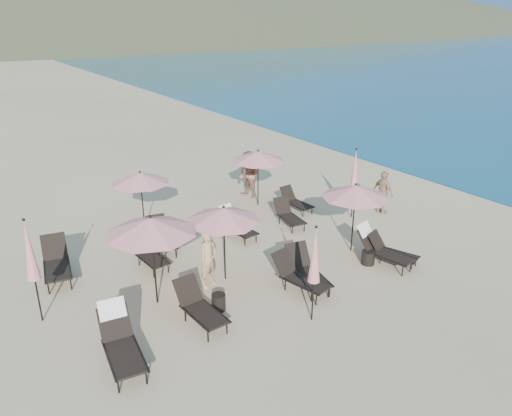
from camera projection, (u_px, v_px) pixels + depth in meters
ground at (321, 282)px, 14.23m from camera, size 800.00×800.00×0.00m
lounger_0 at (120, 340)px, 10.86m from camera, size 0.93×1.97×1.18m
lounger_1 at (199, 306)px, 12.26m from camera, size 0.74×1.74×0.98m
lounger_2 at (299, 276)px, 13.66m from camera, size 0.99×1.82×0.99m
lounger_3 at (307, 270)px, 13.94m from camera, size 1.01×1.85×1.00m
lounger_4 at (381, 247)px, 15.13m from camera, size 1.01×1.90×1.13m
lounger_5 at (391, 251)px, 15.18m from camera, size 1.05×1.62×0.87m
lounger_6 at (56, 262)px, 14.31m from camera, size 1.04×1.96×1.07m
lounger_7 at (149, 254)px, 14.98m from camera, size 0.68×1.55×0.87m
lounger_8 at (161, 237)px, 16.03m from camera, size 0.91×1.74×0.95m
lounger_9 at (236, 224)px, 16.93m from camera, size 0.72×1.63×0.98m
lounger_10 at (289, 215)px, 17.83m from camera, size 0.81×1.59×0.88m
lounger_11 at (296, 201)px, 19.15m from camera, size 0.64×1.49×0.84m
umbrella_open_0 at (151, 226)px, 12.44m from camera, size 2.34×2.34×2.52m
umbrella_open_1 at (224, 214)px, 13.67m from camera, size 2.12×2.12×2.28m
umbrella_open_2 at (355, 191)px, 15.34m from camera, size 2.14×2.14×2.30m
umbrella_open_3 at (140, 178)px, 16.88m from camera, size 2.02×2.02×2.18m
umbrella_open_4 at (258, 156)px, 19.07m from camera, size 2.11×2.11×2.28m
umbrella_closed_0 at (315, 256)px, 11.85m from camera, size 0.30×0.30×2.59m
umbrella_closed_1 at (355, 170)px, 17.99m from camera, size 0.31×0.31×2.66m
umbrella_closed_2 at (29, 251)px, 11.77m from camera, size 0.33×0.33×2.79m
side_table_0 at (219, 302)px, 12.86m from camera, size 0.37×0.37×0.45m
side_table_1 at (368, 258)px, 15.18m from camera, size 0.41×0.41×0.43m
beachgoer_a at (208, 259)px, 13.77m from camera, size 0.72×0.59×1.69m
beachgoer_b at (249, 175)px, 20.31m from camera, size 0.88×1.05×1.93m
beachgoer_c at (383, 193)px, 18.73m from camera, size 0.47×1.00×1.67m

